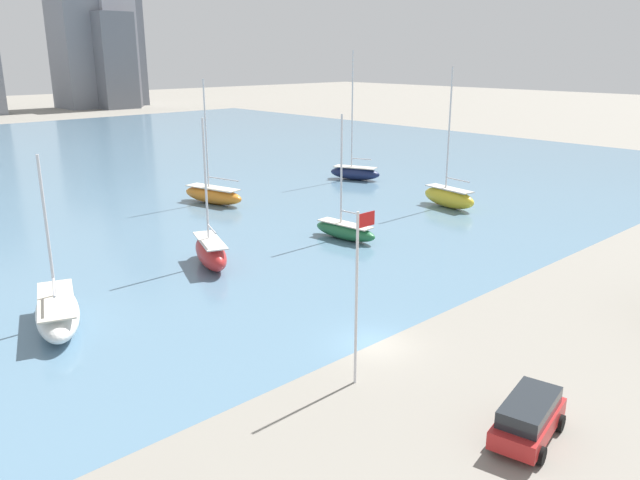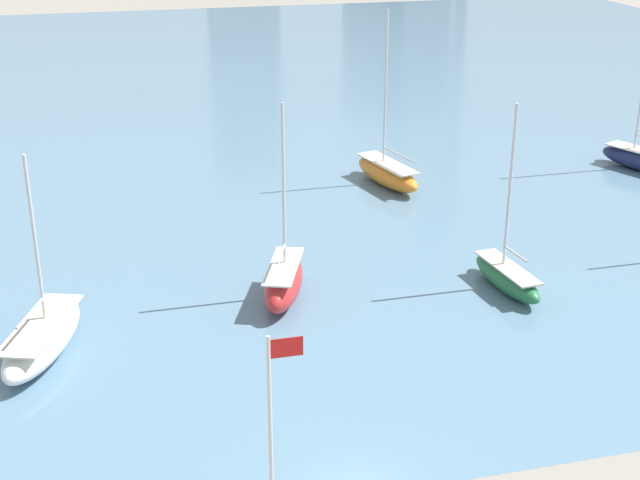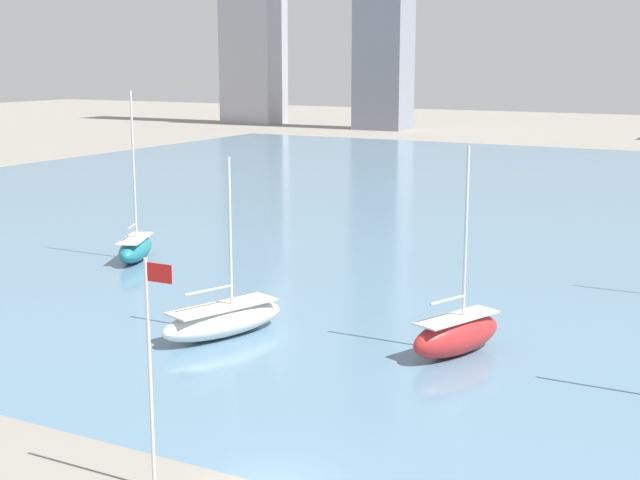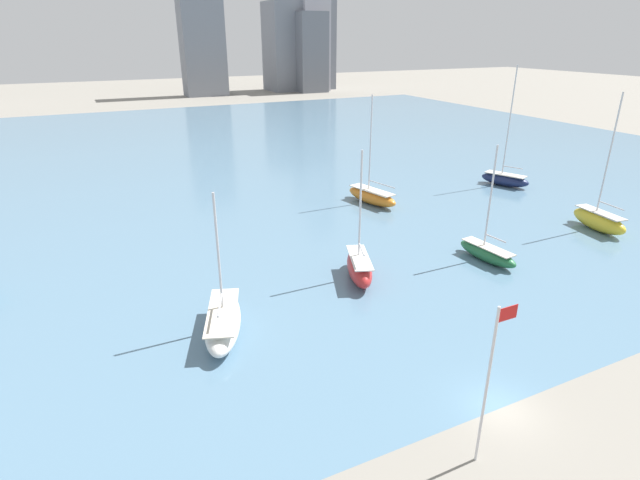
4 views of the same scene
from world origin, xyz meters
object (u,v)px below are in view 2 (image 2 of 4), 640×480
(sailboat_red, at_px, (284,281))
(sailboat_navy, at_px, (639,157))
(flag_pole, at_px, (273,440))
(sailboat_orange, at_px, (387,173))
(sailboat_white, at_px, (43,339))
(sailboat_green, at_px, (507,276))

(sailboat_red, bearing_deg, sailboat_navy, 47.40)
(flag_pole, xyz_separation_m, sailboat_navy, (38.63, 37.26, -3.94))
(flag_pole, relative_size, sailboat_orange, 0.66)
(flag_pole, bearing_deg, sailboat_white, 116.54)
(sailboat_orange, xyz_separation_m, sailboat_red, (-12.27, -18.10, 0.15))
(sailboat_white, height_order, sailboat_green, sailboat_green)
(flag_pole, height_order, sailboat_orange, sailboat_orange)
(flag_pole, xyz_separation_m, sailboat_green, (17.82, 18.47, -4.10))
(flag_pole, relative_size, sailboat_green, 0.81)
(flag_pole, height_order, sailboat_green, sailboat_green)
(sailboat_orange, relative_size, sailboat_red, 1.18)
(sailboat_red, bearing_deg, sailboat_white, -145.09)
(sailboat_orange, distance_m, sailboat_red, 21.86)
(flag_pole, xyz_separation_m, sailboat_orange, (17.01, 38.49, -3.94))
(sailboat_red, xyz_separation_m, sailboat_green, (13.08, -1.92, -0.31))
(sailboat_white, bearing_deg, sailboat_orange, 59.66)
(sailboat_white, distance_m, sailboat_green, 26.39)
(flag_pole, distance_m, sailboat_green, 25.99)
(sailboat_red, distance_m, sailboat_navy, 37.86)
(sailboat_red, relative_size, sailboat_white, 1.09)
(sailboat_orange, height_order, sailboat_red, sailboat_orange)
(sailboat_navy, height_order, sailboat_green, sailboat_navy)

